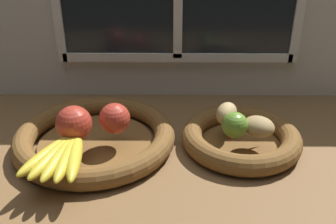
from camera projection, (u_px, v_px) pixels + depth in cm
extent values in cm
cube|color=brown|center=(178.00, 152.00, 84.10)|extent=(140.00, 90.00, 3.00)
cube|color=white|center=(177.00, 57.00, 102.39)|extent=(64.00, 1.20, 2.40)
cylinder|color=brown|center=(96.00, 143.00, 83.89)|extent=(25.89, 25.89, 1.00)
torus|color=brown|center=(95.00, 136.00, 83.06)|extent=(36.21, 36.21, 4.63)
cylinder|color=brown|center=(240.00, 144.00, 83.59)|extent=(18.19, 18.19, 1.00)
torus|color=brown|center=(241.00, 137.00, 82.76)|extent=(26.82, 26.82, 4.63)
sphere|color=#B73828|center=(115.00, 119.00, 78.69)|extent=(6.73, 6.73, 6.73)
sphere|color=#B73828|center=(74.00, 124.00, 75.86)|extent=(7.54, 7.54, 7.54)
ellipsoid|color=yellow|center=(50.00, 153.00, 70.46)|extent=(9.89, 16.39, 2.79)
ellipsoid|color=yellow|center=(56.00, 154.00, 70.04)|extent=(7.71, 16.93, 2.79)
ellipsoid|color=yellow|center=(62.00, 155.00, 69.77)|extent=(5.35, 17.10, 2.79)
ellipsoid|color=yellow|center=(68.00, 155.00, 69.67)|extent=(2.88, 16.89, 2.79)
ellipsoid|color=yellow|center=(75.00, 155.00, 69.74)|extent=(5.17, 17.10, 2.79)
sphere|color=brown|center=(78.00, 133.00, 77.18)|extent=(2.51, 2.51, 2.51)
ellipsoid|color=tan|center=(227.00, 113.00, 82.87)|extent=(6.82, 7.96, 4.83)
ellipsoid|color=#A38451|center=(259.00, 126.00, 78.14)|extent=(9.04, 8.82, 4.23)
sphere|color=olive|center=(235.00, 125.00, 77.34)|extent=(5.57, 5.57, 5.57)
cone|color=red|center=(251.00, 128.00, 79.74)|extent=(10.98, 6.89, 1.98)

